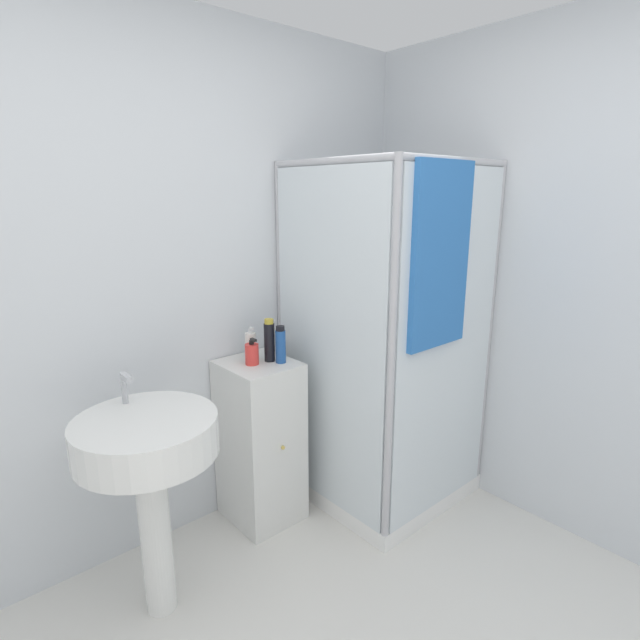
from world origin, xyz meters
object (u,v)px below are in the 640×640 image
object	(u,v)px
soap_dispenser	(252,354)
shampoo_bottle_tall_black	(269,341)
lotion_bottle_white	(251,346)
shampoo_bottle_blue	(281,345)
sink	(148,456)

from	to	relation	value
soap_dispenser	shampoo_bottle_tall_black	size ratio (longest dim) A/B	0.62
soap_dispenser	lotion_bottle_white	world-z (taller)	lotion_bottle_white
lotion_bottle_white	soap_dispenser	bearing A→B (deg)	-119.16
shampoo_bottle_tall_black	shampoo_bottle_blue	bearing A→B (deg)	-64.26
soap_dispenser	sink	bearing A→B (deg)	-159.94
sink	shampoo_bottle_blue	bearing A→B (deg)	12.01
shampoo_bottle_tall_black	shampoo_bottle_blue	distance (m)	0.06
shampoo_bottle_tall_black	shampoo_bottle_blue	size ratio (longest dim) A/B	1.16
shampoo_bottle_tall_black	sink	bearing A→B (deg)	-163.47
sink	soap_dispenser	distance (m)	0.72
soap_dispenser	shampoo_bottle_tall_black	distance (m)	0.11
shampoo_bottle_tall_black	lotion_bottle_white	bearing A→B (deg)	127.38
soap_dispenser	shampoo_bottle_blue	bearing A→B (deg)	-30.49
sink	shampoo_bottle_tall_black	size ratio (longest dim) A/B	4.56
sink	shampoo_bottle_tall_black	world-z (taller)	shampoo_bottle_tall_black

